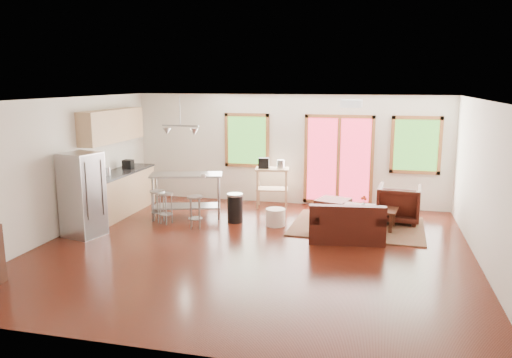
% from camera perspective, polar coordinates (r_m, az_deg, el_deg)
% --- Properties ---
extents(floor, '(7.50, 7.00, 0.02)m').
position_cam_1_polar(floor, '(8.86, -0.47, -8.06)').
color(floor, black).
rests_on(floor, ground).
extents(ceiling, '(7.50, 7.00, 0.02)m').
position_cam_1_polar(ceiling, '(8.38, -0.49, 9.12)').
color(ceiling, white).
rests_on(ceiling, ground).
extents(back_wall, '(7.50, 0.02, 2.60)m').
position_cam_1_polar(back_wall, '(11.91, 3.68, 3.37)').
color(back_wall, silver).
rests_on(back_wall, ground).
extents(left_wall, '(0.02, 7.00, 2.60)m').
position_cam_1_polar(left_wall, '(10.11, -21.61, 1.22)').
color(left_wall, silver).
rests_on(left_wall, ground).
extents(right_wall, '(0.02, 7.00, 2.60)m').
position_cam_1_polar(right_wall, '(8.44, 25.09, -0.89)').
color(right_wall, silver).
rests_on(right_wall, ground).
extents(front_wall, '(7.50, 0.02, 2.60)m').
position_cam_1_polar(front_wall, '(5.29, -9.92, -6.70)').
color(front_wall, silver).
rests_on(front_wall, ground).
extents(window_left, '(1.10, 0.05, 1.30)m').
position_cam_1_polar(window_left, '(12.05, -1.05, 4.44)').
color(window_left, '#28521A').
rests_on(window_left, back_wall).
extents(french_doors, '(1.60, 0.05, 2.10)m').
position_cam_1_polar(french_doors, '(11.75, 9.40, 2.15)').
color(french_doors, '#A92036').
rests_on(french_doors, back_wall).
extents(window_right, '(1.10, 0.05, 1.30)m').
position_cam_1_polar(window_right, '(11.69, 17.81, 3.70)').
color(window_right, '#28521A').
rests_on(window_right, back_wall).
extents(rug, '(2.68, 2.10, 0.03)m').
position_cam_1_polar(rug, '(10.35, 11.50, -5.32)').
color(rug, '#4B5E38').
rests_on(rug, floor).
extents(loveseat, '(1.45, 0.93, 0.73)m').
position_cam_1_polar(loveseat, '(9.39, 10.26, -5.24)').
color(loveseat, black).
rests_on(loveseat, floor).
extents(coffee_table, '(1.15, 0.79, 0.43)m').
position_cam_1_polar(coffee_table, '(10.23, 12.84, -3.49)').
color(coffee_table, '#32180E').
rests_on(coffee_table, floor).
extents(armchair, '(0.91, 0.86, 0.87)m').
position_cam_1_polar(armchair, '(10.79, 16.02, -2.54)').
color(armchair, black).
rests_on(armchair, floor).
extents(ottoman, '(0.79, 0.79, 0.42)m').
position_cam_1_polar(ottoman, '(10.84, 8.79, -3.39)').
color(ottoman, black).
rests_on(ottoman, floor).
extents(pouf, '(0.46, 0.46, 0.35)m').
position_cam_1_polar(pouf, '(10.21, 2.26, -4.38)').
color(pouf, silver).
rests_on(pouf, floor).
extents(vase, '(0.19, 0.19, 0.28)m').
position_cam_1_polar(vase, '(10.11, 12.20, -2.87)').
color(vase, silver).
rests_on(vase, coffee_table).
extents(book, '(0.19, 0.09, 0.26)m').
position_cam_1_polar(book, '(10.17, 13.96, -2.71)').
color(book, brown).
rests_on(book, coffee_table).
extents(cabinets, '(0.64, 2.24, 2.30)m').
position_cam_1_polar(cabinets, '(11.45, -15.48, 0.78)').
color(cabinets, tan).
rests_on(cabinets, floor).
extents(refrigerator, '(0.76, 0.75, 1.60)m').
position_cam_1_polar(refrigerator, '(9.96, -19.20, -1.70)').
color(refrigerator, '#B7BABC').
rests_on(refrigerator, floor).
extents(island, '(1.62, 1.00, 0.96)m').
position_cam_1_polar(island, '(10.79, -7.92, -0.98)').
color(island, '#B7BABC').
rests_on(island, floor).
extents(cup, '(0.14, 0.13, 0.12)m').
position_cam_1_polar(cup, '(10.23, -6.03, 0.40)').
color(cup, white).
rests_on(cup, island).
extents(bar_stool_a, '(0.40, 0.40, 0.67)m').
position_cam_1_polar(bar_stool_a, '(10.61, -11.19, -2.21)').
color(bar_stool_a, '#B7BABC').
rests_on(bar_stool_a, floor).
extents(bar_stool_b, '(0.40, 0.40, 0.64)m').
position_cam_1_polar(bar_stool_b, '(10.44, -10.28, -2.48)').
color(bar_stool_b, '#B7BABC').
rests_on(bar_stool_b, floor).
extents(bar_stool_c, '(0.38, 0.38, 0.66)m').
position_cam_1_polar(bar_stool_c, '(10.02, -6.98, -2.89)').
color(bar_stool_c, '#B7BABC').
rests_on(bar_stool_c, floor).
extents(trash_can, '(0.44, 0.44, 0.61)m').
position_cam_1_polar(trash_can, '(10.42, -2.41, -3.30)').
color(trash_can, black).
rests_on(trash_can, floor).
extents(kitchen_cart, '(0.83, 0.60, 1.17)m').
position_cam_1_polar(kitchen_cart, '(11.54, 1.74, 0.61)').
color(kitchen_cart, tan).
rests_on(kitchen_cart, floor).
extents(ceiling_flush, '(0.35, 0.35, 0.12)m').
position_cam_1_polar(ceiling_flush, '(8.73, 10.85, 8.48)').
color(ceiling_flush, white).
rests_on(ceiling_flush, ceiling).
extents(pendant_light, '(0.80, 0.18, 0.79)m').
position_cam_1_polar(pendant_light, '(10.45, -8.63, 5.48)').
color(pendant_light, gray).
rests_on(pendant_light, ceiling).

